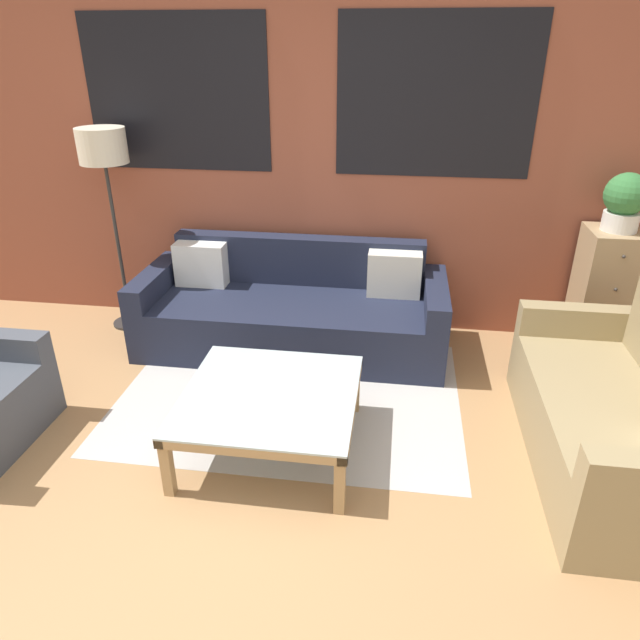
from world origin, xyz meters
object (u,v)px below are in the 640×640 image
object	(u,v)px
couch_dark	(293,312)
settee_vintage	(624,419)
potted_plant	(625,201)
floor_lamp	(104,158)
drawer_cabinet	(603,294)
coffee_table	(270,400)

from	to	relation	value
couch_dark	settee_vintage	bearing A→B (deg)	-29.44
settee_vintage	potted_plant	size ratio (longest dim) A/B	4.14
floor_lamp	potted_plant	world-z (taller)	floor_lamp
floor_lamp	drawer_cabinet	size ratio (longest dim) A/B	1.65
potted_plant	drawer_cabinet	bearing A→B (deg)	-90.00
drawer_cabinet	floor_lamp	bearing A→B (deg)	-179.28
couch_dark	coffee_table	size ratio (longest dim) A/B	2.36
potted_plant	couch_dark	bearing A→B (deg)	-174.89
couch_dark	coffee_table	distance (m)	1.29
couch_dark	potted_plant	distance (m)	2.47
couch_dark	potted_plant	bearing A→B (deg)	5.11
settee_vintage	floor_lamp	distance (m)	3.86
coffee_table	potted_plant	xyz separation A→B (m)	(2.18, 1.49, 0.84)
settee_vintage	floor_lamp	size ratio (longest dim) A/B	1.04
settee_vintage	coffee_table	world-z (taller)	settee_vintage
drawer_cabinet	coffee_table	bearing A→B (deg)	-145.68
couch_dark	drawer_cabinet	bearing A→B (deg)	5.11
settee_vintage	drawer_cabinet	bearing A→B (deg)	79.75
settee_vintage	drawer_cabinet	world-z (taller)	drawer_cabinet
coffee_table	potted_plant	world-z (taller)	potted_plant
coffee_table	floor_lamp	world-z (taller)	floor_lamp
floor_lamp	potted_plant	distance (m)	3.73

